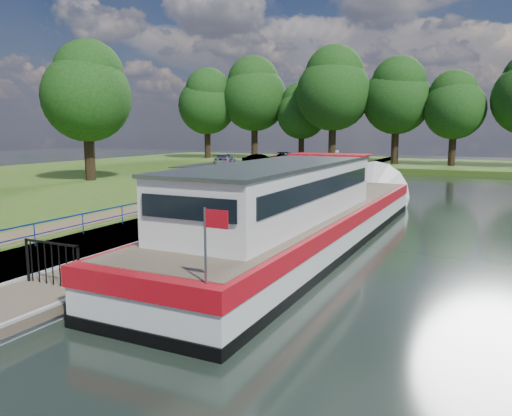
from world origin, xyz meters
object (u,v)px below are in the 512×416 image
at_px(barge, 311,215).
at_px(car_d, 282,158).
at_px(car_c, 225,159).
at_px(pontoon, 246,223).
at_px(car_a, 286,160).
at_px(car_b, 261,160).

relative_size(barge, car_d, 4.76).
relative_size(barge, car_c, 5.50).
xyz_separation_m(pontoon, car_a, (-8.01, 23.79, 1.28)).
height_order(barge, car_a, barge).
relative_size(pontoon, car_c, 7.80).
bearing_deg(car_a, barge, -46.08).
distance_m(car_b, car_c, 4.03).
bearing_deg(car_b, car_a, -98.89).
bearing_deg(car_d, pontoon, -77.76).
bearing_deg(barge, car_b, 119.35).
distance_m(car_a, car_b, 2.55).
bearing_deg(pontoon, car_c, 121.61).
height_order(barge, car_c, barge).
xyz_separation_m(pontoon, car_b, (-10.56, 23.62, 1.23)).
xyz_separation_m(car_b, car_c, (-4.03, 0.08, -0.02)).
xyz_separation_m(pontoon, car_d, (-9.72, 26.86, 1.27)).
distance_m(pontoon, car_a, 25.14).
bearing_deg(car_b, car_c, 75.94).
bearing_deg(pontoon, car_d, 109.89).
bearing_deg(car_b, pontoon, -168.78).
distance_m(barge, car_a, 27.88).
bearing_deg(pontoon, barge, -23.33).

